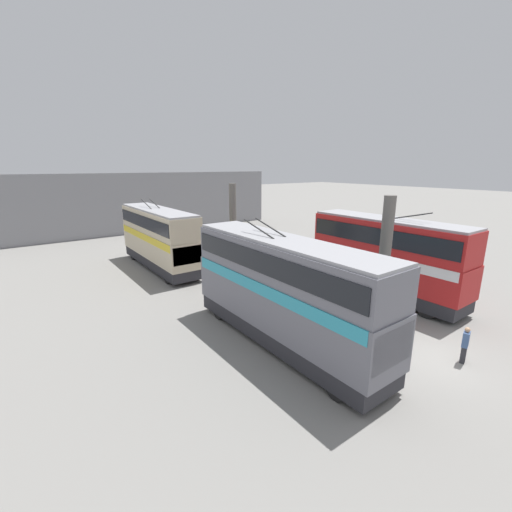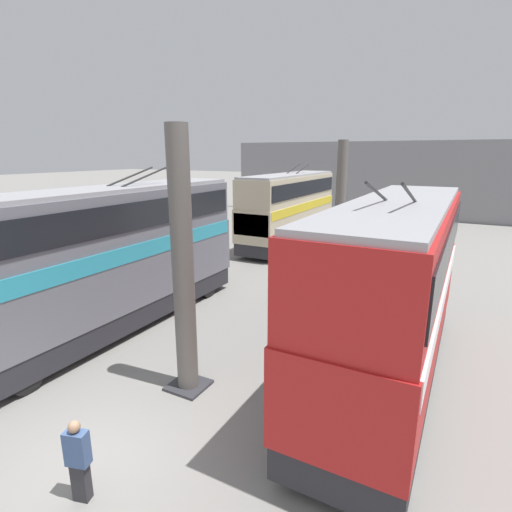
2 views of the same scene
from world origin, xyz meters
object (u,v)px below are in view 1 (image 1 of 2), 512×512
object	(u,v)px
bus_right_mid	(159,235)
person_aisle_foreground	(465,344)
bus_left_far	(386,253)
person_by_left_row	(371,290)
bus_right_near	(283,286)
person_aisle_midway	(278,281)
oil_drum	(324,286)

from	to	relation	value
bus_right_mid	person_aisle_foreground	distance (m)	22.27
bus_left_far	person_by_left_row	size ratio (longest dim) A/B	6.14
person_aisle_foreground	person_by_left_row	bearing A→B (deg)	144.07
bus_right_near	person_aisle_midway	size ratio (longest dim) A/B	7.18
bus_left_far	oil_drum	bearing A→B (deg)	45.55
bus_left_far	oil_drum	world-z (taller)	bus_left_far
person_aisle_midway	bus_right_mid	bearing A→B (deg)	-140.65
person_by_left_row	bus_right_near	bearing A→B (deg)	-97.74
bus_left_far	bus_right_near	distance (m)	9.51
person_aisle_foreground	bus_right_mid	bearing A→B (deg)	177.53
bus_left_far	person_aisle_midway	bearing A→B (deg)	49.55
person_aisle_midway	oil_drum	world-z (taller)	person_aisle_midway
bus_right_near	oil_drum	xyz separation A→B (m)	(3.58, -6.76, -2.49)
bus_right_mid	bus_left_far	bearing A→B (deg)	-147.22
person_aisle_midway	person_by_left_row	distance (m)	5.91
oil_drum	person_by_left_row	bearing A→B (deg)	-165.49
person_aisle_midway	person_aisle_foreground	bearing A→B (deg)	21.95
bus_left_far	bus_right_near	bearing A→B (deg)	95.63
person_aisle_midway	person_by_left_row	bearing A→B (deg)	50.84
bus_left_far	bus_right_mid	bearing A→B (deg)	32.78
bus_left_far	person_aisle_foreground	size ratio (longest dim) A/B	6.24
person_aisle_foreground	bus_right_near	bearing A→B (deg)	-154.54
bus_left_far	person_aisle_midway	distance (m)	7.14
bus_left_far	bus_right_near	world-z (taller)	bus_right_near
person_by_left_row	bus_right_mid	bearing A→B (deg)	-164.78
bus_left_far	person_aisle_foreground	world-z (taller)	bus_left_far
bus_right_near	person_aisle_foreground	distance (m)	8.19
bus_right_near	bus_right_mid	size ratio (longest dim) A/B	1.03
bus_left_far	person_by_left_row	distance (m)	2.80
bus_right_near	bus_right_mid	world-z (taller)	bus_right_near
person_aisle_foreground	oil_drum	size ratio (longest dim) A/B	1.93
bus_right_near	person_by_left_row	size ratio (longest dim) A/B	6.79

